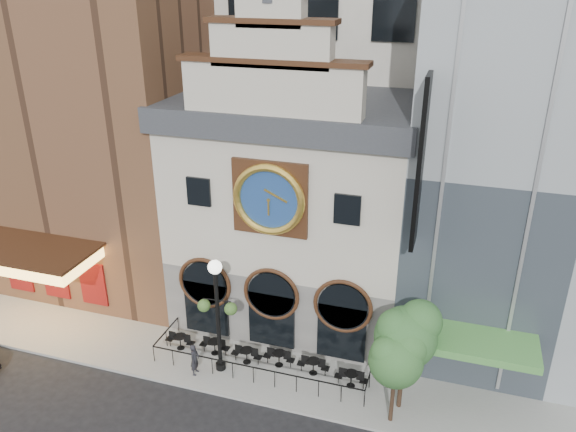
{
  "coord_description": "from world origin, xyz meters",
  "views": [
    {
      "loc": [
        7.94,
        -18.51,
        18.15
      ],
      "look_at": [
        0.2,
        6.0,
        6.82
      ],
      "focal_mm": 35.0,
      "sensor_mm": 36.0,
      "label": 1
    }
  ],
  "objects_px": {
    "bistro_0": "(180,341)",
    "tree_left": "(407,333)",
    "bistro_1": "(215,346)",
    "tree_right": "(397,357)",
    "bistro_2": "(247,355)",
    "bistro_3": "(279,358)",
    "bistro_4": "(313,366)",
    "lamppost": "(217,304)",
    "bistro_5": "(351,378)",
    "pedestrian": "(195,359)"
  },
  "relations": [
    {
      "from": "bistro_2",
      "to": "lamppost",
      "type": "xyz_separation_m",
      "value": [
        -1.05,
        -0.83,
        3.26
      ]
    },
    {
      "from": "tree_right",
      "to": "bistro_4",
      "type": "bearing_deg",
      "value": 154.61
    },
    {
      "from": "bistro_0",
      "to": "bistro_5",
      "type": "xyz_separation_m",
      "value": [
        8.99,
        -0.18,
        0.0
      ]
    },
    {
      "from": "bistro_2",
      "to": "bistro_3",
      "type": "bearing_deg",
      "value": 9.54
    },
    {
      "from": "tree_left",
      "to": "bistro_5",
      "type": "bearing_deg",
      "value": 165.85
    },
    {
      "from": "bistro_1",
      "to": "tree_right",
      "type": "height_order",
      "value": "tree_right"
    },
    {
      "from": "bistro_5",
      "to": "tree_right",
      "type": "distance_m",
      "value": 3.92
    },
    {
      "from": "tree_right",
      "to": "bistro_2",
      "type": "bearing_deg",
      "value": 166.88
    },
    {
      "from": "lamppost",
      "to": "tree_right",
      "type": "bearing_deg",
      "value": -11.39
    },
    {
      "from": "bistro_2",
      "to": "tree_left",
      "type": "distance_m",
      "value": 8.46
    },
    {
      "from": "bistro_4",
      "to": "tree_right",
      "type": "height_order",
      "value": "tree_right"
    },
    {
      "from": "bistro_5",
      "to": "bistro_4",
      "type": "bearing_deg",
      "value": 169.79
    },
    {
      "from": "bistro_5",
      "to": "tree_right",
      "type": "bearing_deg",
      "value": -36.6
    },
    {
      "from": "tree_right",
      "to": "pedestrian",
      "type": "bearing_deg",
      "value": 178.68
    },
    {
      "from": "bistro_4",
      "to": "tree_right",
      "type": "distance_m",
      "value": 5.34
    },
    {
      "from": "tree_left",
      "to": "bistro_0",
      "type": "bearing_deg",
      "value": 176.08
    },
    {
      "from": "bistro_2",
      "to": "bistro_0",
      "type": "bearing_deg",
      "value": 179.58
    },
    {
      "from": "bistro_2",
      "to": "bistro_4",
      "type": "relative_size",
      "value": 1.0
    },
    {
      "from": "bistro_1",
      "to": "tree_left",
      "type": "xyz_separation_m",
      "value": [
        9.49,
        -0.93,
        3.47
      ]
    },
    {
      "from": "pedestrian",
      "to": "lamppost",
      "type": "relative_size",
      "value": 0.27
    },
    {
      "from": "bistro_0",
      "to": "bistro_5",
      "type": "height_order",
      "value": "same"
    },
    {
      "from": "bistro_1",
      "to": "pedestrian",
      "type": "relative_size",
      "value": 0.96
    },
    {
      "from": "bistro_0",
      "to": "bistro_4",
      "type": "distance_m",
      "value": 7.06
    },
    {
      "from": "bistro_0",
      "to": "tree_left",
      "type": "xyz_separation_m",
      "value": [
        11.36,
        -0.78,
        3.47
      ]
    },
    {
      "from": "bistro_3",
      "to": "bistro_2",
      "type": "bearing_deg",
      "value": -170.46
    },
    {
      "from": "bistro_2",
      "to": "bistro_3",
      "type": "xyz_separation_m",
      "value": [
        1.6,
        0.27,
        0.0
      ]
    },
    {
      "from": "bistro_1",
      "to": "tree_right",
      "type": "xyz_separation_m",
      "value": [
        9.24,
        -1.91,
        2.9
      ]
    },
    {
      "from": "bistro_3",
      "to": "pedestrian",
      "type": "relative_size",
      "value": 0.96
    },
    {
      "from": "bistro_1",
      "to": "bistro_3",
      "type": "relative_size",
      "value": 1.0
    },
    {
      "from": "bistro_0",
      "to": "tree_left",
      "type": "distance_m",
      "value": 11.9
    },
    {
      "from": "bistro_3",
      "to": "bistro_1",
      "type": "bearing_deg",
      "value": -178.44
    },
    {
      "from": "bistro_2",
      "to": "bistro_5",
      "type": "height_order",
      "value": "same"
    },
    {
      "from": "bistro_4",
      "to": "lamppost",
      "type": "xyz_separation_m",
      "value": [
        -4.42,
        -1.02,
        3.26
      ]
    },
    {
      "from": "bistro_4",
      "to": "bistro_5",
      "type": "height_order",
      "value": "same"
    },
    {
      "from": "bistro_5",
      "to": "lamppost",
      "type": "relative_size",
      "value": 0.26
    },
    {
      "from": "bistro_1",
      "to": "bistro_5",
      "type": "distance_m",
      "value": 7.13
    },
    {
      "from": "bistro_4",
      "to": "lamppost",
      "type": "distance_m",
      "value": 5.59
    },
    {
      "from": "bistro_0",
      "to": "bistro_5",
      "type": "bearing_deg",
      "value": -1.16
    },
    {
      "from": "tree_right",
      "to": "tree_left",
      "type": "bearing_deg",
      "value": 76.03
    },
    {
      "from": "tree_right",
      "to": "bistro_0",
      "type": "bearing_deg",
      "value": 171.01
    },
    {
      "from": "bistro_3",
      "to": "bistro_5",
      "type": "bearing_deg",
      "value": -6.53
    },
    {
      "from": "bistro_2",
      "to": "pedestrian",
      "type": "relative_size",
      "value": 0.96
    },
    {
      "from": "tree_right",
      "to": "lamppost",
      "type": "bearing_deg",
      "value": 173.91
    },
    {
      "from": "bistro_0",
      "to": "tree_right",
      "type": "distance_m",
      "value": 11.62
    },
    {
      "from": "bistro_4",
      "to": "lamppost",
      "type": "relative_size",
      "value": 0.26
    },
    {
      "from": "bistro_4",
      "to": "bistro_5",
      "type": "distance_m",
      "value": 1.96
    },
    {
      "from": "bistro_4",
      "to": "bistro_1",
      "type": "bearing_deg",
      "value": -179.81
    },
    {
      "from": "bistro_2",
      "to": "bistro_3",
      "type": "distance_m",
      "value": 1.62
    },
    {
      "from": "bistro_1",
      "to": "bistro_2",
      "type": "height_order",
      "value": "same"
    },
    {
      "from": "bistro_2",
      "to": "bistro_5",
      "type": "xyz_separation_m",
      "value": [
        5.31,
        -0.15,
        0.0
      ]
    }
  ]
}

